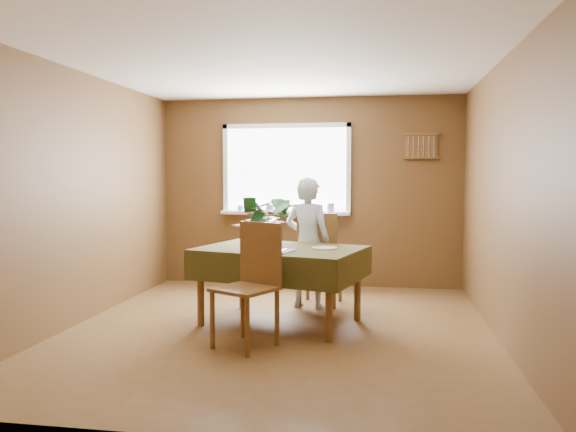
% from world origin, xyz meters
% --- Properties ---
extents(floor, '(4.50, 4.50, 0.00)m').
position_xyz_m(floor, '(0.00, 0.00, 0.00)').
color(floor, brown).
rests_on(floor, ground).
extents(ceiling, '(4.50, 4.50, 0.00)m').
position_xyz_m(ceiling, '(0.00, 0.00, 2.50)').
color(ceiling, white).
rests_on(ceiling, wall_back).
extents(wall_back, '(4.00, 0.00, 4.00)m').
position_xyz_m(wall_back, '(0.00, 2.25, 1.25)').
color(wall_back, brown).
rests_on(wall_back, floor).
extents(wall_front, '(4.00, 0.00, 4.00)m').
position_xyz_m(wall_front, '(0.00, -2.25, 1.25)').
color(wall_front, brown).
rests_on(wall_front, floor).
extents(wall_left, '(0.00, 4.50, 4.50)m').
position_xyz_m(wall_left, '(-2.00, 0.00, 1.25)').
color(wall_left, brown).
rests_on(wall_left, floor).
extents(wall_right, '(0.00, 4.50, 4.50)m').
position_xyz_m(wall_right, '(2.00, 0.00, 1.25)').
color(wall_right, brown).
rests_on(wall_right, floor).
extents(window_assembly, '(1.72, 0.20, 1.22)m').
position_xyz_m(window_assembly, '(-0.30, 2.19, 1.34)').
color(window_assembly, white).
rests_on(window_assembly, wall_back).
extents(spoon_rack, '(0.44, 0.05, 0.33)m').
position_xyz_m(spoon_rack, '(1.45, 2.22, 1.85)').
color(spoon_rack, brown).
rests_on(spoon_rack, wall_back).
extents(dining_table, '(1.78, 1.43, 0.76)m').
position_xyz_m(dining_table, '(-0.03, 0.25, 0.67)').
color(dining_table, brown).
rests_on(dining_table, floor).
extents(chair_far, '(0.50, 0.50, 1.06)m').
position_xyz_m(chair_far, '(0.27, 1.05, 0.57)').
color(chair_far, brown).
rests_on(chair_far, floor).
extents(chair_near, '(0.61, 0.61, 1.06)m').
position_xyz_m(chair_near, '(-0.15, -0.50, 0.57)').
color(chair_near, brown).
rests_on(chair_near, floor).
extents(seated_woman, '(0.61, 0.48, 1.45)m').
position_xyz_m(seated_woman, '(0.16, 0.94, 0.73)').
color(seated_woman, white).
rests_on(seated_woman, floor).
extents(flower_bouquet, '(0.52, 0.52, 0.44)m').
position_xyz_m(flower_bouquet, '(-0.12, 0.03, 1.04)').
color(flower_bouquet, white).
rests_on(flower_bouquet, dining_table).
extents(side_plate, '(0.29, 0.29, 0.01)m').
position_xyz_m(side_plate, '(0.41, 0.24, 0.76)').
color(side_plate, white).
rests_on(side_plate, dining_table).
extents(table_knife, '(0.07, 0.21, 0.00)m').
position_xyz_m(table_knife, '(0.04, -0.01, 0.77)').
color(table_knife, silver).
rests_on(table_knife, dining_table).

